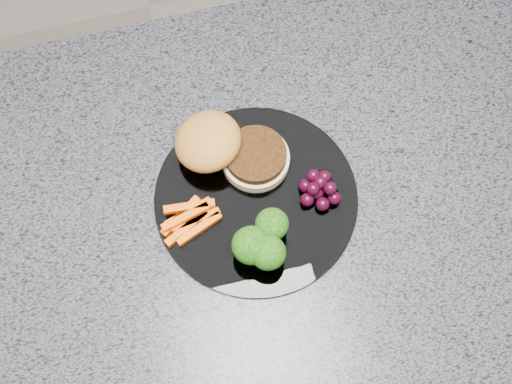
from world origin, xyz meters
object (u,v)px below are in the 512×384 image
burger (225,149)px  grape_bunch (320,188)px  island_cabinet (222,295)px  plate (256,199)px

burger → grape_bunch: burger is taller
burger → grape_bunch: size_ratio=3.19×
burger → grape_bunch: (0.10, -0.08, -0.01)m
island_cabinet → burger: 0.50m
burger → plate: bearing=-45.9°
island_cabinet → plate: (0.07, -0.00, 0.47)m
island_cabinet → burger: size_ratio=7.01×
plate → grape_bunch: (0.08, -0.01, 0.02)m
island_cabinet → plate: 0.48m
island_cabinet → grape_bunch: grape_bunch is taller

